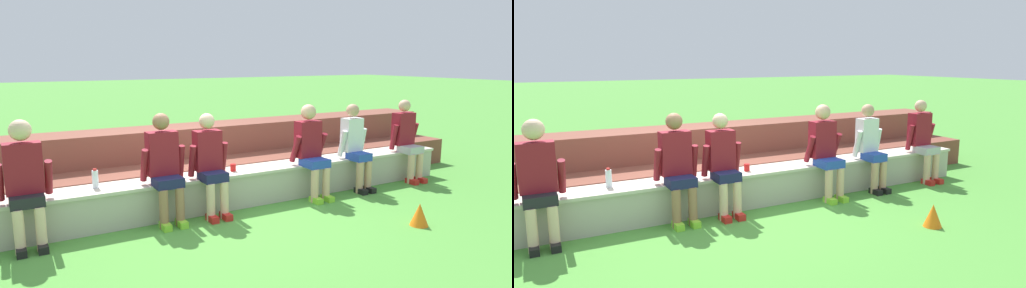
# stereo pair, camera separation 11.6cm
# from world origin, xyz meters

# --- Properties ---
(ground_plane) EXTENTS (80.00, 80.00, 0.00)m
(ground_plane) POSITION_xyz_m (0.00, 0.00, 0.00)
(ground_plane) COLOR #4C9338
(stone_seating_wall) EXTENTS (8.52, 0.51, 0.49)m
(stone_seating_wall) POSITION_xyz_m (0.00, 0.24, 0.26)
(stone_seating_wall) COLOR #B7AF9E
(stone_seating_wall) RESTS_ON ground
(brick_bleachers) EXTENTS (10.55, 1.49, 0.94)m
(brick_bleachers) POSITION_xyz_m (0.00, 1.48, 0.39)
(brick_bleachers) COLOR brown
(brick_bleachers) RESTS_ON ground
(person_far_left) EXTENTS (0.56, 0.50, 1.40)m
(person_far_left) POSITION_xyz_m (-2.13, 0.00, 0.76)
(person_far_left) COLOR beige
(person_far_left) RESTS_ON ground
(person_left_of_center) EXTENTS (0.55, 0.56, 1.37)m
(person_left_of_center) POSITION_xyz_m (-0.58, 0.02, 0.73)
(person_left_of_center) COLOR #996B4C
(person_left_of_center) RESTS_ON ground
(person_center) EXTENTS (0.53, 0.54, 1.33)m
(person_center) POSITION_xyz_m (0.02, -0.01, 0.71)
(person_center) COLOR beige
(person_center) RESTS_ON ground
(person_right_of_center) EXTENTS (0.55, 0.59, 1.37)m
(person_right_of_center) POSITION_xyz_m (1.64, -0.01, 0.73)
(person_right_of_center) COLOR #DBAD89
(person_right_of_center) RESTS_ON ground
(person_far_right) EXTENTS (0.48, 0.56, 1.33)m
(person_far_right) POSITION_xyz_m (2.49, 0.00, 0.70)
(person_far_right) COLOR tan
(person_far_right) RESTS_ON ground
(person_rightmost_edge) EXTENTS (0.54, 0.55, 1.35)m
(person_rightmost_edge) POSITION_xyz_m (3.63, 0.02, 0.72)
(person_rightmost_edge) COLOR #DBAD89
(person_rightmost_edge) RESTS_ON ground
(water_bottle_near_right) EXTENTS (0.07, 0.07, 0.24)m
(water_bottle_near_right) POSITION_xyz_m (-1.36, 0.28, 0.60)
(water_bottle_near_right) COLOR silver
(water_bottle_near_right) RESTS_ON stone_seating_wall
(plastic_cup_right_end) EXTENTS (0.09, 0.09, 0.11)m
(plastic_cup_right_end) POSITION_xyz_m (1.95, 0.28, 0.54)
(plastic_cup_right_end) COLOR white
(plastic_cup_right_end) RESTS_ON stone_seating_wall
(plastic_cup_middle) EXTENTS (0.08, 0.08, 0.10)m
(plastic_cup_middle) POSITION_xyz_m (0.47, 0.21, 0.54)
(plastic_cup_middle) COLOR red
(plastic_cup_middle) RESTS_ON stone_seating_wall
(sports_cone) EXTENTS (0.23, 0.23, 0.28)m
(sports_cone) POSITION_xyz_m (2.07, -1.66, 0.14)
(sports_cone) COLOR orange
(sports_cone) RESTS_ON ground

